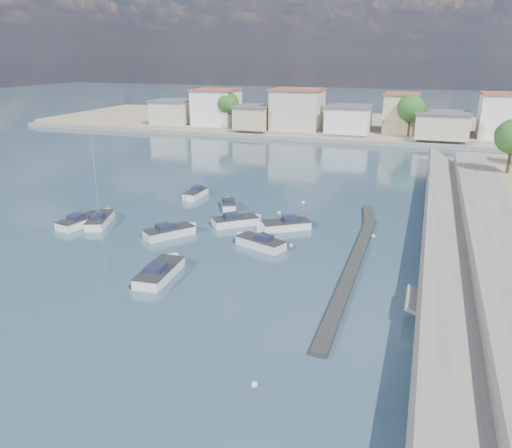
{
  "coord_description": "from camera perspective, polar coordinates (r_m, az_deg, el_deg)",
  "views": [
    {
      "loc": [
        11.61,
        -27.41,
        16.51
      ],
      "look_at": [
        -2.78,
        14.5,
        1.4
      ],
      "focal_mm": 35.0,
      "sensor_mm": 36.0,
      "label": 1
    }
  ],
  "objects": [
    {
      "name": "shore_trees",
      "position": [
        96.14,
        17.27,
        11.86
      ],
      "size": [
        74.56,
        38.32,
        7.92
      ],
      "color": "#38281E",
      "rests_on": "ground"
    },
    {
      "name": "far_town",
      "position": [
        104.98,
        18.74,
        11.53
      ],
      "size": [
        113.01,
        12.8,
        8.35
      ],
      "color": "beige",
      "rests_on": "far_shore_land"
    },
    {
      "name": "motorboat_h",
      "position": [
        48.49,
        -9.63,
        -0.88
      ],
      "size": [
        4.27,
        4.9,
        1.48
      ],
      "color": "white",
      "rests_on": "ground"
    },
    {
      "name": "motorboat_g",
      "position": [
        61.0,
        -7.01,
        3.35
      ],
      "size": [
        1.68,
        4.53,
        1.48
      ],
      "color": "white",
      "rests_on": "ground"
    },
    {
      "name": "far_shore_quay",
      "position": [
        100.4,
        12.22,
        9.18
      ],
      "size": [
        160.0,
        2.5,
        0.8
      ],
      "primitive_type": "cube",
      "color": "slate",
      "rests_on": "ground"
    },
    {
      "name": "breakwater",
      "position": [
        43.56,
        11.38,
        -3.6
      ],
      "size": [
        2.0,
        31.02,
        0.35
      ],
      "color": "black",
      "rests_on": "ground"
    },
    {
      "name": "ground",
      "position": [
        70.37,
        8.96,
        5.03
      ],
      "size": [
        400.0,
        400.0,
        0.0
      ],
      "primitive_type": "plane",
      "color": "#273E4E",
      "rests_on": "ground"
    },
    {
      "name": "mooring_buoys",
      "position": [
        44.3,
        7.2,
        -3.14
      ],
      "size": [
        16.32,
        34.38,
        0.38
      ],
      "color": "silver",
      "rests_on": "ground"
    },
    {
      "name": "far_shore_land",
      "position": [
        121.01,
        13.53,
        10.81
      ],
      "size": [
        160.0,
        40.0,
        1.4
      ],
      "primitive_type": "cube",
      "color": "gray",
      "rests_on": "ground"
    },
    {
      "name": "motorboat_e",
      "position": [
        53.87,
        -19.19,
        0.32
      ],
      "size": [
        2.92,
        5.52,
        1.48
      ],
      "color": "white",
      "rests_on": "ground"
    },
    {
      "name": "motorboat_c",
      "position": [
        45.08,
        0.29,
        -2.14
      ],
      "size": [
        5.1,
        3.29,
        1.48
      ],
      "color": "white",
      "rests_on": "ground"
    },
    {
      "name": "sailboat",
      "position": [
        53.73,
        -17.33,
        0.52
      ],
      "size": [
        3.43,
        5.71,
        9.0
      ],
      "color": "white",
      "rests_on": "ground"
    },
    {
      "name": "motorboat_f",
      "position": [
        56.49,
        -3.18,
        2.21
      ],
      "size": [
        2.8,
        3.9,
        1.48
      ],
      "color": "white",
      "rests_on": "ground"
    },
    {
      "name": "motorboat_d",
      "position": [
        49.6,
        3.11,
        -0.18
      ],
      "size": [
        5.04,
        4.3,
        1.48
      ],
      "color": "white",
      "rests_on": "ground"
    },
    {
      "name": "seawall_walkway",
      "position": [
        43.87,
        26.68,
        -4.13
      ],
      "size": [
        5.0,
        90.0,
        1.8
      ],
      "primitive_type": "cube",
      "color": "slate",
      "rests_on": "ground"
    },
    {
      "name": "motorboat_a",
      "position": [
        39.97,
        -10.79,
        -5.33
      ],
      "size": [
        2.52,
        6.01,
        1.48
      ],
      "color": "white",
      "rests_on": "ground"
    },
    {
      "name": "motorboat_b",
      "position": [
        50.88,
        -2.11,
        0.33
      ],
      "size": [
        4.66,
        4.32,
        1.48
      ],
      "color": "white",
      "rests_on": "ground"
    }
  ]
}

